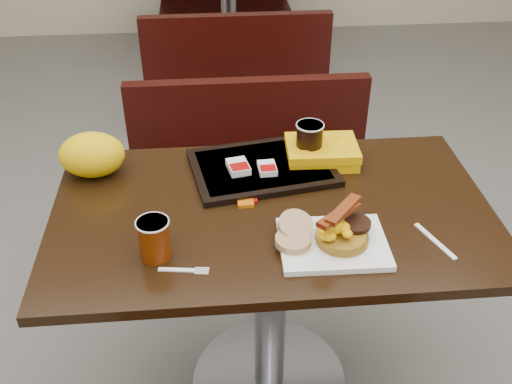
{
  "coord_description": "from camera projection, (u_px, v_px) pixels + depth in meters",
  "views": [
    {
      "loc": [
        -0.16,
        -1.29,
        1.71
      ],
      "look_at": [
        -0.05,
        -0.02,
        0.82
      ],
      "focal_mm": 41.52,
      "sensor_mm": 36.0,
      "label": 1
    }
  ],
  "objects": [
    {
      "name": "table_near",
      "position": [
        270.0,
        306.0,
        1.83
      ],
      "size": [
        1.2,
        0.7,
        0.75
      ],
      "primitive_type": null,
      "color": "black",
      "rests_on": "floor"
    },
    {
      "name": "paper_bag",
      "position": [
        92.0,
        155.0,
        1.72
      ],
      "size": [
        0.21,
        0.16,
        0.13
      ],
      "primitive_type": "ellipsoid",
      "rotation": [
        0.0,
        0.0,
        0.12
      ],
      "color": "#FCB708",
      "rests_on": "table_near"
    },
    {
      "name": "condiment_ketchup",
      "position": [
        250.0,
        200.0,
        1.64
      ],
      "size": [
        0.04,
        0.03,
        0.01
      ],
      "primitive_type": "cube",
      "rotation": [
        0.0,
        0.0,
        0.04
      ],
      "color": "#8C0504",
      "rests_on": "table_near"
    },
    {
      "name": "platter",
      "position": [
        333.0,
        244.0,
        1.48
      ],
      "size": [
        0.27,
        0.21,
        0.02
      ],
      "primitive_type": "cube",
      "rotation": [
        0.0,
        0.0,
        -0.02
      ],
      "color": "white",
      "rests_on": "table_near"
    },
    {
      "name": "bench_near_n",
      "position": [
        252.0,
        183.0,
        2.41
      ],
      "size": [
        1.0,
        0.46,
        0.72
      ],
      "primitive_type": null,
      "color": "black",
      "rests_on": "floor"
    },
    {
      "name": "table_far",
      "position": [
        229.0,
        22.0,
        3.95
      ],
      "size": [
        1.2,
        0.7,
        0.75
      ],
      "primitive_type": null,
      "color": "black",
      "rests_on": "floor"
    },
    {
      "name": "clamshell",
      "position": [
        322.0,
        152.0,
        1.8
      ],
      "size": [
        0.22,
        0.17,
        0.06
      ],
      "primitive_type": "cube",
      "rotation": [
        0.0,
        0.0,
        -0.03
      ],
      "color": "#DF9F03",
      "rests_on": "table_near"
    },
    {
      "name": "tray",
      "position": [
        262.0,
        168.0,
        1.77
      ],
      "size": [
        0.46,
        0.36,
        0.02
      ],
      "primitive_type": "cube",
      "rotation": [
        0.0,
        0.0,
        0.17
      ],
      "color": "black",
      "rests_on": "table_near"
    },
    {
      "name": "bench_far_s",
      "position": [
        235.0,
        66.0,
        3.39
      ],
      "size": [
        1.0,
        0.46,
        0.72
      ],
      "primitive_type": null,
      "color": "black",
      "rests_on": "floor"
    },
    {
      "name": "coffee_cup_near",
      "position": [
        154.0,
        239.0,
        1.42
      ],
      "size": [
        0.1,
        0.1,
        0.11
      ],
      "primitive_type": "cylinder",
      "rotation": [
        0.0,
        0.0,
        -0.3
      ],
      "color": "#923405",
      "rests_on": "table_near"
    },
    {
      "name": "hashbrown_sleeve_right",
      "position": [
        267.0,
        168.0,
        1.73
      ],
      "size": [
        0.05,
        0.07,
        0.02
      ],
      "primitive_type": "cube",
      "rotation": [
        0.0,
        0.0,
        0.06
      ],
      "color": "silver",
      "rests_on": "tray"
    },
    {
      "name": "muffin_bottom",
      "position": [
        293.0,
        241.0,
        1.46
      ],
      "size": [
        0.1,
        0.1,
        0.02
      ],
      "primitive_type": "cylinder",
      "rotation": [
        0.0,
        0.0,
        -0.13
      ],
      "color": "tan",
      "rests_on": "platter"
    },
    {
      "name": "muffin_top",
      "position": [
        295.0,
        225.0,
        1.49
      ],
      "size": [
        0.11,
        0.11,
        0.05
      ],
      "primitive_type": "cylinder",
      "rotation": [
        0.38,
        0.0,
        0.34
      ],
      "color": "tan",
      "rests_on": "platter"
    },
    {
      "name": "sausage_patty",
      "position": [
        355.0,
        223.0,
        1.48
      ],
      "size": [
        0.08,
        0.08,
        0.01
      ],
      "primitive_type": "cylinder",
      "rotation": [
        0.0,
        0.0,
        0.06
      ],
      "color": "black",
      "rests_on": "pancake_stack"
    },
    {
      "name": "floor",
      "position": [
        269.0,
        382.0,
        2.04
      ],
      "size": [
        6.0,
        7.0,
        0.01
      ],
      "primitive_type": "cube",
      "color": "slate",
      "rests_on": "ground"
    },
    {
      "name": "hashbrown_sleeve_left",
      "position": [
        238.0,
        167.0,
        1.73
      ],
      "size": [
        0.07,
        0.09,
        0.02
      ],
      "primitive_type": "cube",
      "rotation": [
        0.0,
        0.0,
        0.2
      ],
      "color": "silver",
      "rests_on": "tray"
    },
    {
      "name": "fork",
      "position": [
        176.0,
        270.0,
        1.41
      ],
      "size": [
        0.12,
        0.04,
        0.0
      ],
      "primitive_type": null,
      "rotation": [
        0.0,
        0.0,
        -0.14
      ],
      "color": "white",
      "rests_on": "table_near"
    },
    {
      "name": "knife",
      "position": [
        435.0,
        241.0,
        1.5
      ],
      "size": [
        0.07,
        0.15,
        0.0
      ],
      "primitive_type": "cube",
      "rotation": [
        0.0,
        0.0,
        -1.21
      ],
      "color": "white",
      "rests_on": "table_near"
    },
    {
      "name": "coffee_cup_far",
      "position": [
        309.0,
        140.0,
        1.77
      ],
      "size": [
        0.08,
        0.08,
        0.11
      ],
      "primitive_type": "cylinder",
      "rotation": [
        0.0,
        0.0,
        0.02
      ],
      "color": "black",
      "rests_on": "tray"
    },
    {
      "name": "condiment_syrup",
      "position": [
        246.0,
        203.0,
        1.62
      ],
      "size": [
        0.04,
        0.03,
        0.01
      ],
      "primitive_type": "cube",
      "rotation": [
        0.0,
        0.0,
        0.02
      ],
      "color": "#B95507",
      "rests_on": "table_near"
    },
    {
      "name": "pancake_stack",
      "position": [
        342.0,
        236.0,
        1.47
      ],
      "size": [
        0.16,
        0.16,
        0.03
      ],
      "primitive_type": "cylinder",
      "rotation": [
        0.0,
        0.0,
        -0.22
      ],
      "color": "#936918",
      "rests_on": "platter"
    },
    {
      "name": "scrambled_eggs",
      "position": [
        332.0,
        227.0,
        1.44
      ],
      "size": [
        0.09,
        0.08,
        0.05
      ],
      "primitive_type": "ellipsoid",
      "rotation": [
        0.0,
        0.0,
        0.07
      ],
      "color": "yellow",
      "rests_on": "pancake_stack"
    },
    {
      "name": "bacon_strips",
      "position": [
        339.0,
        214.0,
        1.43
      ],
      "size": [
        0.16,
        0.16,
        0.01
      ],
      "primitive_type": null,
      "rotation": [
        0.0,
        0.0,
        0.79
      ],
      "color": "#460D05",
      "rests_on": "scrambled_eggs"
    }
  ]
}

